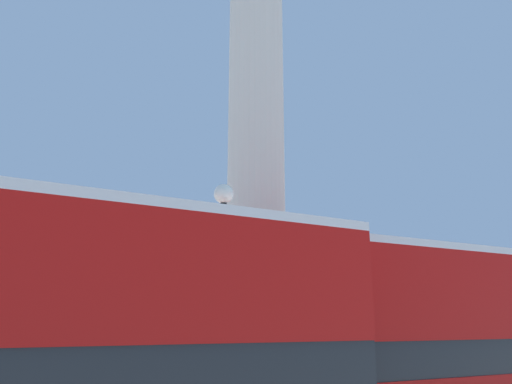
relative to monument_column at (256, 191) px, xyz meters
name	(u,v)px	position (x,y,z in m)	size (l,w,h in m)	color
monument_column	(256,191)	(0.00, 0.00, 0.00)	(6.17, 6.17, 23.67)	beige
bus_b	(473,356)	(1.04, -6.20, -4.54)	(11.02, 3.40, 4.26)	#A80F0C
street_lamp	(222,311)	(-3.07, -3.70, -3.71)	(0.41, 0.41, 5.76)	black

